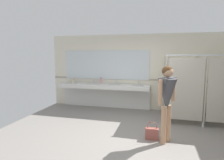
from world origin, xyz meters
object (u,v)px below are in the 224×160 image
object	(u,v)px
handbag	(152,133)
soap_dispenser	(101,81)
person_standing	(167,95)
paper_cup	(73,82)

from	to	relation	value
handbag	soap_dispenser	world-z (taller)	soap_dispenser
soap_dispenser	person_standing	bearing A→B (deg)	-47.50
soap_dispenser	paper_cup	xyz separation A→B (m)	(-0.98, -0.27, -0.04)
handbag	soap_dispenser	bearing A→B (deg)	129.58
person_standing	paper_cup	xyz separation A→B (m)	(-3.19, 2.14, -0.13)
soap_dispenser	paper_cup	bearing A→B (deg)	-164.38
soap_dispenser	paper_cup	size ratio (longest dim) A/B	2.02
handbag	soap_dispenser	distance (m)	3.13
person_standing	paper_cup	size ratio (longest dim) A/B	15.72
handbag	person_standing	bearing A→B (deg)	-17.15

